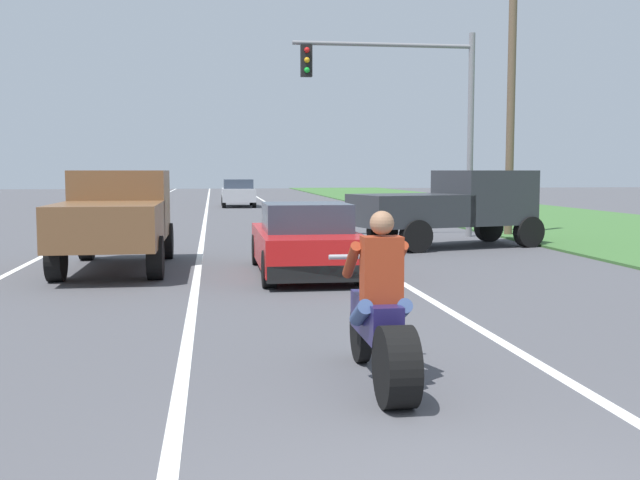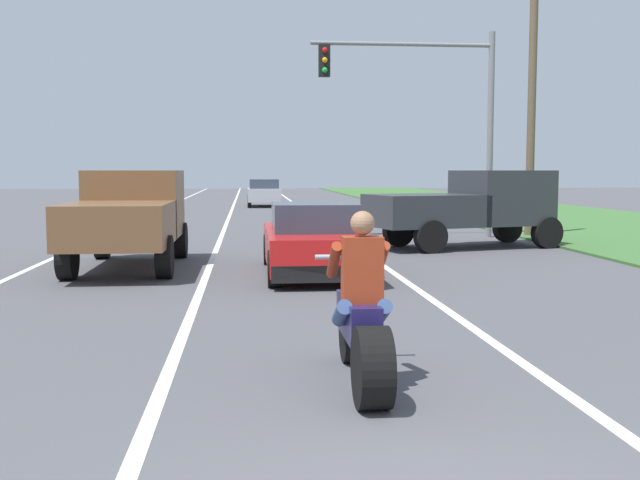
% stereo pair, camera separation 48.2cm
% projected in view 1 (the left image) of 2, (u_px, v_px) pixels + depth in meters
% --- Properties ---
extents(lane_stripe_left_solid, '(0.14, 120.00, 0.01)m').
position_uv_depth(lane_stripe_left_solid, '(83.00, 236.00, 22.93)').
color(lane_stripe_left_solid, white).
rests_on(lane_stripe_left_solid, ground).
extents(lane_stripe_right_solid, '(0.14, 120.00, 0.01)m').
position_uv_depth(lane_stripe_right_solid, '(318.00, 233.00, 23.94)').
color(lane_stripe_right_solid, white).
rests_on(lane_stripe_right_solid, ground).
extents(lane_stripe_centre_dashed, '(0.14, 120.00, 0.01)m').
position_uv_depth(lane_stripe_centre_dashed, '(203.00, 234.00, 23.44)').
color(lane_stripe_centre_dashed, white).
rests_on(lane_stripe_centre_dashed, ground).
extents(grass_verge_right, '(10.00, 120.00, 0.06)m').
position_uv_depth(grass_verge_right, '(617.00, 229.00, 25.35)').
color(grass_verge_right, '#3D6B33').
rests_on(grass_verge_right, ground).
extents(motorcycle_with_rider, '(0.70, 2.21, 1.62)m').
position_uv_depth(motorcycle_with_rider, '(381.00, 324.00, 6.88)').
color(motorcycle_with_rider, black).
rests_on(motorcycle_with_rider, ground).
extents(sports_car_red, '(1.84, 4.30, 1.37)m').
position_uv_depth(sports_car_red, '(305.00, 242.00, 14.39)').
color(sports_car_red, red).
rests_on(sports_car_red, ground).
extents(pickup_truck_left_lane_brown, '(2.02, 4.80, 1.98)m').
position_uv_depth(pickup_truck_left_lane_brown, '(116.00, 214.00, 15.16)').
color(pickup_truck_left_lane_brown, brown).
rests_on(pickup_truck_left_lane_brown, ground).
extents(pickup_truck_right_shoulder_dark_grey, '(5.14, 3.14, 1.98)m').
position_uv_depth(pickup_truck_right_shoulder_dark_grey, '(454.00, 204.00, 19.61)').
color(pickup_truck_right_shoulder_dark_grey, '#2D3035').
rests_on(pickup_truck_right_shoulder_dark_grey, ground).
extents(traffic_light_mast_near, '(5.40, 0.34, 6.00)m').
position_uv_depth(traffic_light_mast_near, '(415.00, 99.00, 22.15)').
color(traffic_light_mast_near, gray).
rests_on(traffic_light_mast_near, ground).
extents(utility_pole_roadside, '(0.24, 0.24, 7.40)m').
position_uv_depth(utility_pole_roadside, '(511.00, 113.00, 22.60)').
color(utility_pole_roadside, brown).
rests_on(utility_pole_roadside, ground).
extents(distant_car_far_ahead, '(1.80, 4.00, 1.50)m').
position_uv_depth(distant_car_far_ahead, '(238.00, 193.00, 41.45)').
color(distant_car_far_ahead, '#B2B2B7').
rests_on(distant_car_far_ahead, ground).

